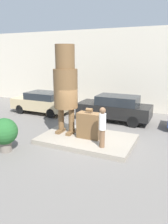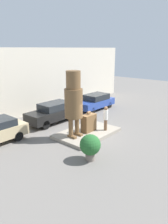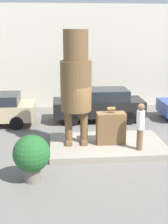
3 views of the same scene
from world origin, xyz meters
The scene contains 9 objects.
ground_plane centered at (0.00, 0.00, 0.00)m, with size 60.00×60.00×0.00m, color slate.
pedestal centered at (0.00, 0.00, 0.11)m, with size 4.52×2.87×0.22m.
building_backdrop centered at (0.00, 7.31, 3.00)m, with size 28.00×0.60×6.01m.
statue_figure centered at (-1.22, 0.14, 2.78)m, with size 1.18×1.18×4.38m.
giant_suitcase centered at (0.13, -0.03, 0.85)m, with size 1.12×0.56×1.47m.
tourist centered at (1.08, -0.82, 1.19)m, with size 0.30×0.30×1.78m.
parked_car_tan centered at (-5.13, 3.57, 0.82)m, with size 4.24×1.89×1.55m.
parked_car_black centered at (0.21, 3.83, 0.87)m, with size 4.58×1.77×1.65m.
planter_pot centered at (-2.77, -2.55, 0.87)m, with size 1.15×1.15×1.50m.
Camera 1 is at (4.08, -9.14, 4.11)m, focal length 35.00 mm.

